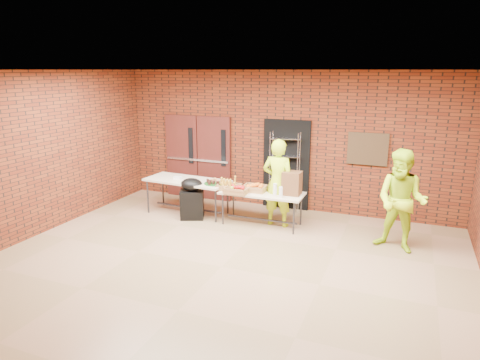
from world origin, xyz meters
name	(u,v)px	position (x,y,z in m)	size (l,w,h in m)	color
room	(220,174)	(0.00, 0.00, 1.60)	(8.08, 7.08, 3.28)	olive
double_doors	(198,157)	(-2.20, 3.44, 1.05)	(1.78, 0.12, 2.10)	#481714
dark_doorway	(286,165)	(0.10, 3.46, 1.05)	(1.10, 0.06, 2.10)	black
bronze_plaque	(368,149)	(1.90, 3.45, 1.55)	(0.85, 0.04, 0.70)	#3A2A17
wire_rack	(284,172)	(0.10, 3.32, 0.92)	(0.67, 0.22, 1.84)	#B5B4BB
table_left	(187,182)	(-1.86, 2.24, 0.73)	(1.98, 0.94, 0.79)	#C5AF96
table_right	(262,195)	(-0.04, 2.16, 0.66)	(1.75, 0.75, 0.72)	#C5AF96
basket_bananas	(229,187)	(-0.76, 2.10, 0.78)	(0.47, 0.37, 0.15)	#9C673F
basket_oranges	(255,188)	(-0.22, 2.19, 0.78)	(0.49, 0.38, 0.15)	#9C673F
basket_apples	(237,190)	(-0.52, 1.93, 0.78)	(0.49, 0.38, 0.15)	#9C673F
muffin_tray	(214,182)	(-1.14, 2.14, 0.84)	(0.44, 0.44, 0.11)	#144B16
napkin_box	(178,178)	(-2.09, 2.22, 0.82)	(0.17, 0.11, 0.06)	silver
coffee_dispenser	(292,183)	(0.57, 2.24, 0.95)	(0.36, 0.33, 0.48)	brown
cup_stack_front	(275,189)	(0.27, 2.08, 0.84)	(0.08, 0.08, 0.24)	silver
cup_stack_mid	(281,192)	(0.43, 1.94, 0.83)	(0.07, 0.07, 0.22)	silver
cup_stack_back	(279,187)	(0.31, 2.22, 0.85)	(0.09, 0.09, 0.26)	silver
covered_grill	(192,198)	(-1.61, 1.98, 0.46)	(0.62, 0.58, 0.91)	black
volunteer_woman	(278,183)	(0.27, 2.27, 0.92)	(0.67, 0.44, 1.85)	#BDE919
volunteer_man	(401,201)	(2.69, 1.85, 0.93)	(0.91, 0.71, 1.86)	#BDE919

